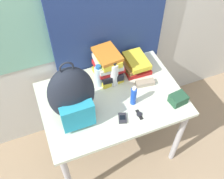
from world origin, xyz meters
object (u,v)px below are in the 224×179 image
Objects in this scene: book_stack_left at (108,65)px; camera_pouch at (178,99)px; book_stack_center at (136,64)px; wristwatch at (139,114)px; sunglasses_case at (145,83)px; sunscreen_bottle at (134,96)px; water_bottle at (99,76)px; cell_phone at (122,118)px; backpack at (72,96)px; sports_bottle at (114,74)px.

camera_pouch is (0.39, -0.44, -0.09)m from book_stack_left.
wristwatch is at bearing -111.29° from book_stack_center.
book_stack_center is 1.55× the size of sunglasses_case.
sunscreen_bottle reaches higher than wristwatch.
wristwatch is at bearing -123.93° from sunglasses_case.
water_bottle reaches higher than book_stack_center.
cell_phone is (-0.30, -0.43, -0.05)m from book_stack_center.
backpack reaches higher than sunglasses_case.
water_bottle reaches higher than sunscreen_bottle.
book_stack_left is at bearing 97.23° from sports_bottle.
backpack reaches higher than cell_phone.
sunscreen_bottle is at bearing 160.13° from camera_pouch.
water_bottle is at bearing 39.85° from backpack.
sports_bottle reaches higher than book_stack_center.
camera_pouch is at bearing -71.55° from book_stack_center.
book_stack_left reaches higher than sunscreen_bottle.
book_stack_left reaches higher than book_stack_center.
cell_phone is (0.05, -0.37, -0.09)m from water_bottle.
sunscreen_bottle reaches higher than sunglasses_case.
sports_bottle is (0.01, -0.09, -0.01)m from book_stack_left.
water_bottle is at bearing -170.36° from book_stack_center.
book_stack_left is (0.36, 0.28, -0.10)m from backpack.
book_stack_left is 1.95× the size of camera_pouch.
book_stack_left reaches higher than water_bottle.
cell_phone is at bearing -83.09° from water_bottle.
sports_bottle is 1.82× the size of camera_pouch.
sunscreen_bottle is at bearing -6.63° from backpack.
backpack is at bearing -155.52° from book_stack_center.
water_bottle reaches higher than sunglasses_case.
camera_pouch is at bearing -1.52° from cell_phone.
water_bottle is 1.16× the size of sunscreen_bottle.
book_stack_left is 1.66× the size of sunglasses_case.
sports_bottle reaches higher than sunscreen_bottle.
sports_bottle is at bearing 99.89° from wristwatch.
cell_phone is at bearing 178.48° from camera_pouch.
backpack is 2.02× the size of book_stack_left.
sunglasses_case is at bearing -38.53° from book_stack_left.
sports_bottle reaches higher than cell_phone.
cell_phone is at bearing -141.52° from sunscreen_bottle.
book_stack_center is at bearing 0.07° from book_stack_left.
sports_bottle is at bearing 78.76° from cell_phone.
sunglasses_case reaches higher than cell_phone.
cell_phone is at bearing -141.36° from sunglasses_case.
water_bottle is 1.58× the size of camera_pouch.
sunglasses_case is at bearing 56.07° from wristwatch.
sports_bottle is 0.52m from camera_pouch.
water_bottle reaches higher than cell_phone.
backpack is 0.64m from sunglasses_case.
book_stack_center is 0.37m from sunscreen_bottle.
cell_phone is at bearing -125.00° from book_stack_center.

